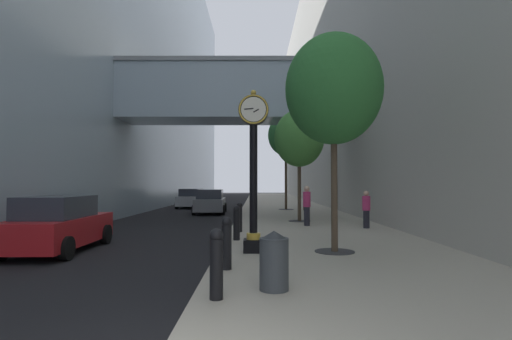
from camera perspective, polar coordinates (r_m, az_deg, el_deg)
The scene contains 18 objects.
ground_plane at distance 30.73m, azimuth -1.89°, elevation -5.73°, with size 110.00×110.00×0.00m, color black.
sidewalk_right at distance 33.78m, azimuth 4.13°, elevation -5.27°, with size 6.84×80.00×0.14m, color #ADA593.
building_block_left at distance 38.03m, azimuth -19.70°, elevation 18.21°, with size 22.90×80.00×30.24m.
building_block_right at distance 36.88m, azimuth 16.93°, elevation 15.65°, with size 9.00×80.00×26.25m.
street_clock at distance 10.94m, azimuth -0.24°, elevation 1.10°, with size 0.84×0.55×4.51m.
bollard_nearest at distance 6.66m, azimuth -5.62°, elevation -13.12°, with size 0.23×0.23×1.16m.
bollard_second at distance 8.85m, azimuth -4.15°, elevation -10.32°, with size 0.23×0.23×1.16m.
bollard_fourth at distance 13.28m, azimuth -2.70°, elevation -7.52°, with size 0.23×0.23×1.16m.
bollard_fifth at distance 15.51m, azimuth -2.29°, elevation -6.72°, with size 0.23×0.23×1.16m.
street_tree_near at distance 11.48m, azimuth 11.28°, elevation 11.33°, with size 2.71×2.71×6.10m.
street_tree_mid_near at distance 20.02m, azimuth 6.39°, elevation 4.54°, with size 2.51×2.51×5.61m.
street_tree_mid_far at distance 28.89m, azimuth 4.46°, elevation 4.98°, with size 2.60×2.60×6.90m.
trash_bin at distance 7.19m, azimuth 2.75°, elevation -12.82°, with size 0.53×0.53×1.05m.
pedestrian_walking at distance 17.84m, azimuth 7.48°, elevation -4.98°, with size 0.38×0.48×1.78m.
pedestrian_by_clock at distance 17.37m, azimuth 15.79°, elevation -5.37°, with size 0.37×0.37×1.59m.
car_red_near at distance 13.25m, azimuth -26.48°, elevation -7.08°, with size 2.00×4.26×1.66m.
car_silver_mid at distance 33.15m, azimuth -9.21°, elevation -4.09°, with size 2.06×4.42×1.58m.
car_grey_far at distance 26.83m, azimuth -6.50°, elevation -4.58°, with size 2.22×4.46×1.63m.
Camera 1 is at (1.08, -3.64, 2.04)m, focal length 27.65 mm.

